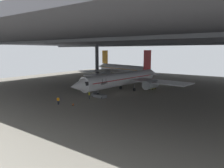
{
  "coord_description": "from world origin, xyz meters",
  "views": [
    {
      "loc": [
        30.58,
        -44.8,
        10.84
      ],
      "look_at": [
        -0.76,
        -1.26,
        2.5
      ],
      "focal_mm": 34.23,
      "sensor_mm": 36.0,
      "label": 1
    }
  ],
  "objects": [
    {
      "name": "airplane_main",
      "position": [
        -0.33,
        3.25,
        3.38
      ],
      "size": [
        34.05,
        35.15,
        11.06
      ],
      "color": "white",
      "rests_on": "ground_plane"
    },
    {
      "name": "ground_plane",
      "position": [
        0.0,
        0.0,
        0.0
      ],
      "size": [
        110.0,
        110.0,
        0.0
      ],
      "primitive_type": "plane",
      "color": "gray"
    },
    {
      "name": "hangar_structure",
      "position": [
        -0.05,
        13.74,
        14.07
      ],
      "size": [
        121.0,
        99.0,
        14.68
      ],
      "color": "#4C4F54",
      "rests_on": "ground_plane"
    },
    {
      "name": "boarding_stairs",
      "position": [
        -0.69,
        -6.51,
        0.72
      ],
      "size": [
        4.23,
        1.84,
        4.57
      ],
      "color": "slate",
      "rests_on": "ground_plane"
    },
    {
      "name": "baggage_tug",
      "position": [
        4.93,
        10.53,
        0.53
      ],
      "size": [
        1.45,
        2.29,
        0.9
      ],
      "color": "yellow",
      "rests_on": "ground_plane"
    },
    {
      "name": "airplane_distant",
      "position": [
        -17.69,
        29.42,
        3.37
      ],
      "size": [
        34.47,
        34.04,
        11.05
      ],
      "color": "white",
      "rests_on": "ground_plane"
    },
    {
      "name": "crew_worker_near_nose",
      "position": [
        -3.03,
        -16.85,
        0.93
      ],
      "size": [
        0.41,
        0.42,
        1.63
      ],
      "color": "#232838",
      "rests_on": "ground_plane"
    },
    {
      "name": "traffic_cone_orange",
      "position": [
        -0.1,
        -15.56,
        0.29
      ],
      "size": [
        0.36,
        0.36,
        0.6
      ],
      "color": "black",
      "rests_on": "ground_plane"
    },
    {
      "name": "crew_worker_by_stairs",
      "position": [
        -1.47,
        -9.19,
        1.0
      ],
      "size": [
        0.47,
        0.38,
        1.74
      ],
      "color": "#232838",
      "rests_on": "ground_plane"
    }
  ]
}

